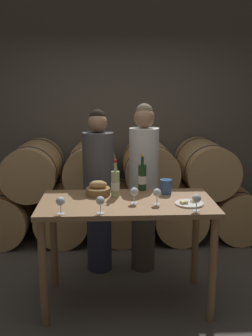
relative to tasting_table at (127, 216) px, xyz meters
The scene contains 16 objects.
ground_plane 0.79m from the tasting_table, ahead, with size 10.00×10.00×0.00m, color #4C473F.
stone_wall_back 2.30m from the tasting_table, 90.00° to the left, with size 10.00×0.12×3.20m.
barrel_stack 1.57m from the tasting_table, 90.00° to the left, with size 3.45×0.95×1.20m.
tasting_table is the anchor object (origin of this frame).
person_left 0.70m from the tasting_table, 111.26° to the left, with size 0.30×0.30×1.65m.
person_right 0.68m from the tasting_table, 72.70° to the left, with size 0.29×0.29×1.71m.
wine_bottle_red 0.45m from the tasting_table, 64.55° to the left, with size 0.08×0.08×0.34m.
wine_bottle_white 0.30m from the tasting_table, 122.88° to the left, with size 0.08×0.08×0.32m.
blue_crock 0.46m from the tasting_table, 29.58° to the left, with size 0.11×0.11×0.13m.
bread_basket 0.36m from the tasting_table, 142.60° to the left, with size 0.21×0.21×0.13m.
cheese_plate 0.54m from the tasting_table, 13.27° to the right, with size 0.23×0.23×0.04m.
wine_glass_far_left 0.64m from the tasting_table, 148.90° to the right, with size 0.07×0.07×0.13m.
wine_glass_left 0.44m from the tasting_table, 124.88° to the right, with size 0.07×0.07×0.13m.
wine_glass_center 0.25m from the tasting_table, 50.13° to the right, with size 0.07×0.07×0.13m.
wine_glass_right 0.35m from the tasting_table, 24.29° to the right, with size 0.07×0.07×0.13m.
wine_glass_far_right 0.64m from the tasting_table, 28.75° to the right, with size 0.07×0.07×0.13m.
Camera 1 is at (-0.16, -3.15, 1.90)m, focal length 42.00 mm.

